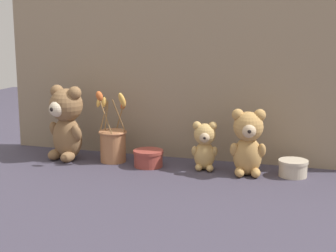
% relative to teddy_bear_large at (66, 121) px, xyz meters
% --- Properties ---
extents(ground_plane, '(4.00, 4.00, 0.00)m').
position_rel_teddy_bear_large_xyz_m(ground_plane, '(0.42, -0.00, -0.16)').
color(ground_plane, '#3D3847').
extents(backdrop_wall, '(1.47, 0.02, 0.74)m').
position_rel_teddy_bear_large_xyz_m(backdrop_wall, '(0.42, 0.16, 0.22)').
color(backdrop_wall, gray).
rests_on(backdrop_wall, ground).
extents(teddy_bear_large, '(0.17, 0.15, 0.30)m').
position_rel_teddy_bear_large_xyz_m(teddy_bear_large, '(0.00, 0.00, 0.00)').
color(teddy_bear_large, olive).
rests_on(teddy_bear_large, ground).
extents(teddy_bear_medium, '(0.13, 0.12, 0.24)m').
position_rel_teddy_bear_large_xyz_m(teddy_bear_medium, '(0.73, -0.01, -0.03)').
color(teddy_bear_medium, tan).
rests_on(teddy_bear_medium, ground).
extents(teddy_bear_small, '(0.10, 0.09, 0.18)m').
position_rel_teddy_bear_large_xyz_m(teddy_bear_small, '(0.56, 0.02, -0.06)').
color(teddy_bear_small, tan).
rests_on(teddy_bear_small, ground).
extents(flower_vase, '(0.16, 0.17, 0.29)m').
position_rel_teddy_bear_large_xyz_m(flower_vase, '(0.19, 0.02, -0.08)').
color(flower_vase, '#AD7047').
rests_on(flower_vase, ground).
extents(decorative_tin_tall, '(0.12, 0.12, 0.06)m').
position_rel_teddy_bear_large_xyz_m(decorative_tin_tall, '(0.35, -0.00, -0.12)').
color(decorative_tin_tall, '#993D33').
rests_on(decorative_tin_tall, ground).
extents(decorative_tin_short, '(0.11, 0.11, 0.06)m').
position_rel_teddy_bear_large_xyz_m(decorative_tin_short, '(0.88, 0.03, -0.13)').
color(decorative_tin_short, beige).
rests_on(decorative_tin_short, ground).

